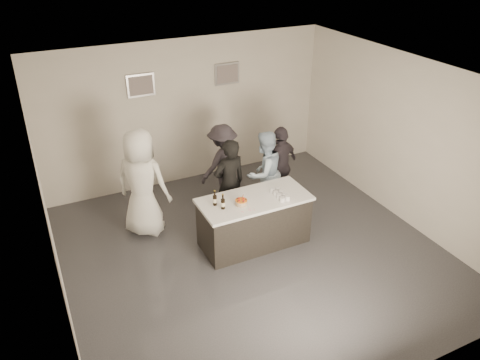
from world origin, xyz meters
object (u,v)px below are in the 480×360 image
(cake, at_px, (241,203))
(person_main_black, at_px, (229,184))
(beer_bottle_a, at_px, (215,198))
(person_guest_back, at_px, (223,162))
(person_main_blue, at_px, (264,173))
(bar_counter, at_px, (254,221))
(person_guest_left, at_px, (142,183))
(beer_bottle_b, at_px, (223,202))
(person_guest_right, at_px, (281,166))

(cake, height_order, person_main_black, person_main_black)
(beer_bottle_a, height_order, person_guest_back, person_guest_back)
(beer_bottle_a, xyz_separation_m, person_guest_back, (0.83, 1.56, -0.25))
(person_main_blue, bearing_deg, bar_counter, 36.95)
(bar_counter, height_order, person_guest_left, person_guest_left)
(beer_bottle_b, xyz_separation_m, person_guest_back, (0.76, 1.72, -0.25))
(person_main_black, distance_m, person_guest_back, 0.98)
(person_guest_left, relative_size, person_guest_right, 1.21)
(beer_bottle_a, bearing_deg, person_guest_right, 26.87)
(cake, distance_m, beer_bottle_a, 0.43)
(beer_bottle_b, distance_m, person_main_blue, 1.56)
(person_guest_left, xyz_separation_m, person_guest_right, (2.64, -0.19, -0.17))
(person_main_blue, distance_m, person_guest_right, 0.44)
(person_guest_right, bearing_deg, person_main_blue, -9.82)
(cake, bearing_deg, person_guest_back, 75.80)
(beer_bottle_a, bearing_deg, person_guest_back, 62.13)
(person_main_black, relative_size, person_main_blue, 1.04)
(bar_counter, xyz_separation_m, person_guest_right, (1.07, 0.98, 0.36))
(beer_bottle_a, bearing_deg, person_guest_left, 129.97)
(person_guest_back, bearing_deg, person_main_blue, 102.58)
(beer_bottle_a, relative_size, person_guest_right, 0.16)
(beer_bottle_a, height_order, beer_bottle_b, same)
(person_main_blue, height_order, person_guest_left, person_guest_left)
(bar_counter, distance_m, cake, 0.57)
(cake, height_order, person_guest_right, person_guest_right)
(bar_counter, relative_size, person_guest_left, 0.95)
(person_main_blue, bearing_deg, person_guest_left, -23.97)
(person_main_blue, distance_m, person_guest_left, 2.24)
(bar_counter, bearing_deg, person_guest_right, 42.28)
(beer_bottle_b, height_order, person_guest_left, person_guest_left)
(beer_bottle_a, distance_m, person_main_black, 0.84)
(person_main_blue, bearing_deg, beer_bottle_a, 14.11)
(bar_counter, height_order, person_main_black, person_main_black)
(person_guest_left, xyz_separation_m, person_guest_back, (1.73, 0.49, -0.20))
(beer_bottle_b, distance_m, person_guest_left, 1.57)
(bar_counter, distance_m, person_main_blue, 1.13)
(person_main_blue, xyz_separation_m, person_guest_back, (-0.49, 0.80, -0.04))
(cake, height_order, person_main_blue, person_main_blue)
(bar_counter, height_order, person_guest_right, person_guest_right)
(beer_bottle_b, bearing_deg, person_guest_right, 31.95)
(person_guest_left, distance_m, person_guest_back, 1.80)
(person_main_black, bearing_deg, bar_counter, 93.43)
(cake, xyz_separation_m, person_guest_back, (0.44, 1.74, -0.15))
(cake, distance_m, beer_bottle_b, 0.33)
(cake, bearing_deg, bar_counter, 15.98)
(cake, bearing_deg, person_main_blue, 45.15)
(person_main_black, bearing_deg, person_main_blue, -176.60)
(person_main_black, xyz_separation_m, person_guest_left, (-1.44, 0.45, 0.13))
(beer_bottle_a, height_order, person_main_blue, person_main_blue)
(beer_bottle_a, relative_size, person_guest_back, 0.17)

